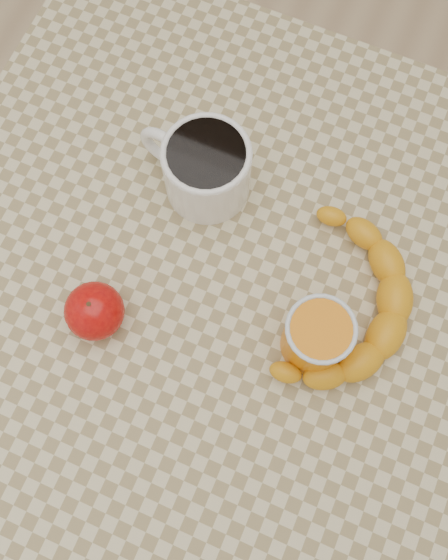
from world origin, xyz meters
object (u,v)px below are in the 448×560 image
at_px(coffee_mug, 205,167).
at_px(orange_juice_glass, 316,337).
at_px(banana, 342,306).
at_px(table, 224,303).
at_px(apple, 94,311).

bearing_deg(coffee_mug, orange_juice_glass, -35.56).
relative_size(coffee_mug, banana, 0.55).
distance_m(coffee_mug, banana, 0.23).
xyz_separation_m(orange_juice_glass, banana, (0.02, 0.05, -0.03)).
xyz_separation_m(coffee_mug, banana, (0.22, -0.09, -0.03)).
height_order(orange_juice_glass, banana, orange_juice_glass).
height_order(table, apple, apple).
bearing_deg(coffee_mug, table, -56.93).
bearing_deg(apple, table, 38.57).
bearing_deg(orange_juice_glass, apple, -164.28).
relative_size(table, coffee_mug, 5.12).
xyz_separation_m(orange_juice_glass, apple, (-0.25, -0.07, -0.01)).
relative_size(coffee_mug, apple, 2.03).
distance_m(apple, banana, 0.29).
distance_m(table, banana, 0.18).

